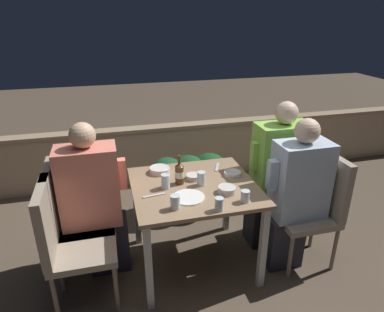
% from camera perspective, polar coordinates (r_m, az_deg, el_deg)
% --- Properties ---
extents(ground_plane, '(16.00, 16.00, 0.00)m').
position_cam_1_polar(ground_plane, '(3.10, 0.32, -17.17)').
color(ground_plane, brown).
extents(parapet_wall, '(9.00, 0.18, 0.71)m').
position_cam_1_polar(parapet_wall, '(4.31, -5.29, 0.58)').
color(parapet_wall, tan).
rests_on(parapet_wall, ground_plane).
extents(dining_table, '(0.96, 0.89, 0.75)m').
position_cam_1_polar(dining_table, '(2.73, 0.35, -6.67)').
color(dining_table, '#937556').
rests_on(dining_table, ground_plane).
extents(planter_hedge, '(0.84, 0.47, 0.62)m').
position_cam_1_polar(planter_hedge, '(3.62, -0.43, -4.14)').
color(planter_hedge, brown).
rests_on(planter_hedge, ground_plane).
extents(chair_left_near, '(0.47, 0.46, 0.96)m').
position_cam_1_polar(chair_left_near, '(2.59, -20.48, -12.45)').
color(chair_left_near, gray).
rests_on(chair_left_near, ground_plane).
extents(chair_left_far, '(0.47, 0.46, 0.96)m').
position_cam_1_polar(chair_left_far, '(2.84, -19.93, -8.90)').
color(chair_left_far, gray).
rests_on(chair_left_far, ground_plane).
extents(person_coral_top, '(0.51, 0.26, 1.28)m').
position_cam_1_polar(person_coral_top, '(2.79, -15.82, -7.21)').
color(person_coral_top, '#282833').
rests_on(person_coral_top, ground_plane).
extents(chair_right_near, '(0.47, 0.46, 0.96)m').
position_cam_1_polar(chair_right_near, '(3.02, 20.07, -6.95)').
color(chair_right_near, gray).
rests_on(chair_right_near, ground_plane).
extents(person_blue_shirt, '(0.50, 0.26, 1.28)m').
position_cam_1_polar(person_blue_shirt, '(2.88, 16.76, -6.29)').
color(person_blue_shirt, '#282833').
rests_on(person_blue_shirt, ground_plane).
extents(chair_right_far, '(0.47, 0.46, 0.96)m').
position_cam_1_polar(chair_right_far, '(3.25, 17.02, -4.35)').
color(chair_right_far, gray).
rests_on(chair_right_far, ground_plane).
extents(person_green_blouse, '(0.52, 0.26, 1.33)m').
position_cam_1_polar(person_green_blouse, '(3.10, 13.91, -3.22)').
color(person_green_blouse, '#282833').
rests_on(person_green_blouse, ground_plane).
extents(beer_bottle, '(0.07, 0.07, 0.24)m').
position_cam_1_polar(beer_bottle, '(2.67, -2.10, -2.86)').
color(beer_bottle, brown).
rests_on(beer_bottle, dining_table).
extents(plate_0, '(0.24, 0.24, 0.01)m').
position_cam_1_polar(plate_0, '(2.51, -0.58, -6.88)').
color(plate_0, white).
rests_on(plate_0, dining_table).
extents(bowl_0, '(0.14, 0.14, 0.05)m').
position_cam_1_polar(bowl_0, '(2.58, 5.84, -5.54)').
color(bowl_0, beige).
rests_on(bowl_0, dining_table).
extents(bowl_1, '(0.17, 0.17, 0.05)m').
position_cam_1_polar(bowl_1, '(2.89, -5.44, -2.26)').
color(bowl_1, silver).
rests_on(bowl_1, dining_table).
extents(bowl_2, '(0.14, 0.14, 0.03)m').
position_cam_1_polar(bowl_2, '(2.84, 6.76, -2.87)').
color(bowl_2, silver).
rests_on(bowl_2, dining_table).
extents(bowl_3, '(0.12, 0.12, 0.04)m').
position_cam_1_polar(bowl_3, '(2.76, 0.22, -3.43)').
color(bowl_3, beige).
rests_on(bowl_3, dining_table).
extents(glass_cup_0, '(0.06, 0.06, 0.11)m').
position_cam_1_polar(glass_cup_0, '(2.66, 1.55, -3.78)').
color(glass_cup_0, silver).
rests_on(glass_cup_0, dining_table).
extents(glass_cup_1, '(0.06, 0.06, 0.09)m').
position_cam_1_polar(glass_cup_1, '(2.47, 8.85, -6.64)').
color(glass_cup_1, silver).
rests_on(glass_cup_1, dining_table).
extents(glass_cup_2, '(0.06, 0.06, 0.09)m').
position_cam_1_polar(glass_cup_2, '(2.35, 4.54, -7.99)').
color(glass_cup_2, silver).
rests_on(glass_cup_2, dining_table).
extents(glass_cup_3, '(0.07, 0.07, 0.10)m').
position_cam_1_polar(glass_cup_3, '(2.36, -2.82, -7.68)').
color(glass_cup_3, silver).
rests_on(glass_cup_3, dining_table).
extents(glass_cup_4, '(0.07, 0.07, 0.12)m').
position_cam_1_polar(glass_cup_4, '(2.62, -4.43, -4.25)').
color(glass_cup_4, silver).
rests_on(glass_cup_4, dining_table).
extents(fork_0, '(0.17, 0.04, 0.01)m').
position_cam_1_polar(fork_0, '(2.55, -6.35, -6.55)').
color(fork_0, silver).
rests_on(fork_0, dining_table).
extents(fork_1, '(0.09, 0.16, 0.01)m').
position_cam_1_polar(fork_1, '(2.98, 4.18, -1.84)').
color(fork_1, silver).
rests_on(fork_1, dining_table).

